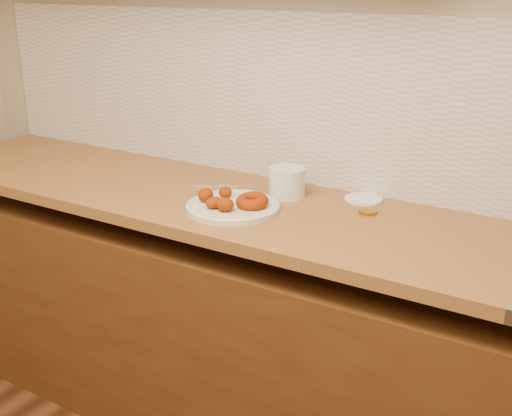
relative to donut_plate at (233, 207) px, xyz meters
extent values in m
cube|color=tan|center=(0.39, 0.39, 0.44)|extent=(4.00, 0.02, 2.70)
cube|color=#503014|center=(0.39, 0.08, -0.52)|extent=(3.60, 0.60, 0.77)
cube|color=#996239|center=(-0.26, 0.08, -0.03)|extent=(2.30, 0.62, 0.04)
cube|color=beige|center=(0.39, 0.38, 0.29)|extent=(3.60, 0.02, 0.60)
cylinder|color=beige|center=(0.00, 0.00, 0.00)|extent=(0.30, 0.30, 0.02)
torus|color=#8F3104|center=(0.06, 0.02, 0.03)|extent=(0.11, 0.11, 0.05)
ellipsoid|color=#8F3104|center=(-0.06, 0.05, 0.03)|extent=(0.06, 0.07, 0.04)
ellipsoid|color=#8F3104|center=(-0.09, -0.02, 0.03)|extent=(0.07, 0.08, 0.04)
ellipsoid|color=#8F3104|center=(-0.03, -0.06, 0.03)|extent=(0.06, 0.07, 0.04)
ellipsoid|color=#8F3104|center=(0.02, -0.07, 0.03)|extent=(0.07, 0.06, 0.04)
cylinder|color=silver|center=(0.09, 0.21, 0.04)|extent=(0.15, 0.15, 0.10)
cylinder|color=white|center=(0.33, 0.31, 0.00)|extent=(0.17, 0.17, 0.01)
cylinder|color=#9F7A18|center=(0.39, 0.20, 0.00)|extent=(0.07, 0.07, 0.01)
cube|color=#91794D|center=(-0.17, 0.14, 0.00)|extent=(0.15, 0.10, 0.01)
camera|label=1|loc=(1.08, -1.62, 0.70)|focal=45.00mm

